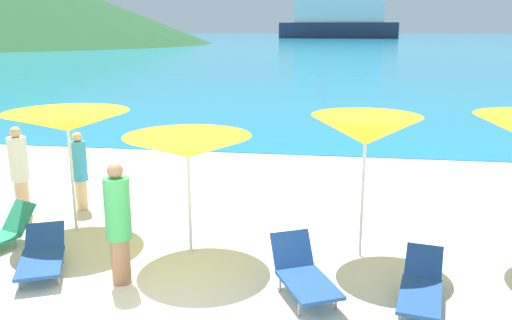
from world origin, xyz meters
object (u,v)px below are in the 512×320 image
at_px(lounge_chair_4, 42,254).
at_px(beachgoer_0, 19,168).
at_px(lounge_chair_3, 303,273).
at_px(beachgoer_2, 118,221).
at_px(cruise_ship, 339,15).
at_px(umbrella_3, 366,131).
at_px(umbrella_2, 188,147).
at_px(beachgoer_3, 80,169).
at_px(umbrella_1, 67,121).
at_px(lounge_chair_2, 421,285).

distance_m(lounge_chair_4, beachgoer_0, 3.15).
distance_m(lounge_chair_3, beachgoer_2, 2.76).
height_order(lounge_chair_3, cruise_ship, cruise_ship).
relative_size(umbrella_3, lounge_chair_3, 1.62).
xyz_separation_m(umbrella_2, lounge_chair_4, (-2.11, -0.98, -1.58)).
bearing_deg(beachgoer_3, umbrella_2, -47.32).
bearing_deg(cruise_ship, beachgoer_2, -85.22).
bearing_deg(lounge_chair_3, umbrella_1, 131.06).
height_order(umbrella_1, beachgoer_0, umbrella_1).
bearing_deg(beachgoer_2, lounge_chair_3, 77.23).
xyz_separation_m(umbrella_1, beachgoer_2, (1.67, -1.85, -1.11)).
bearing_deg(lounge_chair_4, beachgoer_2, -31.88).
xyz_separation_m(lounge_chair_2, beachgoer_2, (-4.31, -0.03, 0.69)).
bearing_deg(lounge_chair_3, beachgoer_0, 129.90).
xyz_separation_m(umbrella_1, beachgoer_3, (-0.46, 1.17, -1.20)).
relative_size(umbrella_3, beachgoer_0, 1.31).
xyz_separation_m(lounge_chair_4, beachgoer_3, (-0.76, 2.84, 0.60)).
height_order(beachgoer_2, beachgoer_3, beachgoer_2).
bearing_deg(cruise_ship, lounge_chair_4, -85.59).
xyz_separation_m(umbrella_3, beachgoer_0, (-6.77, 1.09, -1.17)).
bearing_deg(umbrella_1, lounge_chair_4, -79.98).
xyz_separation_m(lounge_chair_2, beachgoer_0, (-7.53, 2.61, 0.67)).
height_order(umbrella_1, lounge_chair_4, umbrella_1).
height_order(umbrella_3, beachgoer_0, umbrella_3).
distance_m(lounge_chair_2, lounge_chair_4, 5.68).
bearing_deg(beachgoer_2, umbrella_3, 100.02).
distance_m(umbrella_2, lounge_chair_4, 2.81).
bearing_deg(lounge_chair_4, umbrella_3, -8.77).
bearing_deg(umbrella_1, umbrella_2, -15.81).
height_order(umbrella_3, beachgoer_3, umbrella_3).
relative_size(lounge_chair_4, cruise_ship, 0.03).
bearing_deg(beachgoer_3, lounge_chair_2, -39.37).
distance_m(umbrella_3, beachgoer_0, 6.95).
bearing_deg(umbrella_2, beachgoer_3, 147.11).
bearing_deg(beachgoer_2, umbrella_1, -151.50).
bearing_deg(umbrella_3, umbrella_1, 176.70).
height_order(umbrella_2, lounge_chair_3, umbrella_2).
distance_m(umbrella_1, umbrella_2, 2.51).
xyz_separation_m(lounge_chair_4, beachgoer_2, (1.37, -0.18, 0.70)).
xyz_separation_m(umbrella_2, cruise_ship, (1.33, 213.77, 7.03)).
height_order(lounge_chair_3, lounge_chair_4, lounge_chair_3).
xyz_separation_m(umbrella_1, beachgoer_0, (-1.56, 0.79, -1.13)).
bearing_deg(beachgoer_0, umbrella_1, 94.46).
xyz_separation_m(umbrella_1, umbrella_2, (2.40, -0.68, -0.23)).
height_order(beachgoer_0, beachgoer_2, beachgoer_2).
bearing_deg(beachgoer_3, beachgoer_2, -69.23).
bearing_deg(beachgoer_3, beachgoer_0, -175.23).
bearing_deg(cruise_ship, umbrella_1, -85.67).
bearing_deg(beachgoer_0, umbrella_3, 112.14).
bearing_deg(beachgoer_3, lounge_chair_4, -89.50).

